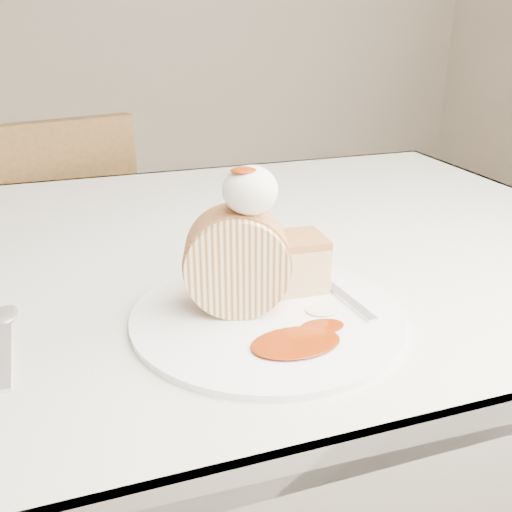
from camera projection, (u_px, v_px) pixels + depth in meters
name	position (u px, v px, depth m)	size (l,w,h in m)	color
table	(179.00, 303.00, 0.87)	(1.40, 0.90, 0.75)	beige
chair_far	(48.00, 269.00, 1.39)	(0.49, 0.49, 0.86)	brown
plate	(267.00, 315.00, 0.64)	(0.31, 0.31, 0.01)	white
roulade_slice	(237.00, 262.00, 0.63)	(0.11, 0.11, 0.06)	#FFEDB1
cake_chunk	(295.00, 265.00, 0.69)	(0.07, 0.06, 0.06)	#BD7A47
whipped_cream	(250.00, 190.00, 0.59)	(0.06, 0.06, 0.05)	silver
caramel_drizzle	(244.00, 164.00, 0.58)	(0.03, 0.02, 0.01)	maroon
caramel_pool	(296.00, 342.00, 0.58)	(0.10, 0.06, 0.00)	maroon
fork	(342.00, 296.00, 0.67)	(0.02, 0.18, 0.00)	silver
spoon	(5.00, 354.00, 0.57)	(0.02, 0.16, 0.00)	silver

